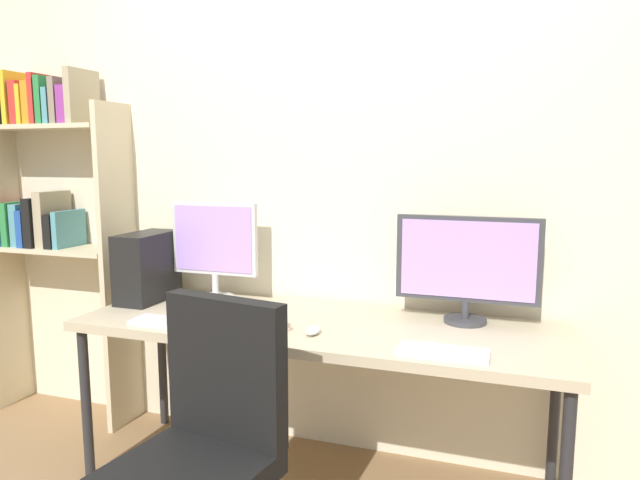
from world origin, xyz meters
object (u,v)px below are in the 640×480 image
monitor_left (215,245)px  keyboard_left (172,323)px  bookshelf (47,197)px  monitor_right (467,264)px  pc_tower (147,267)px  keyboard_right (443,352)px  computer_mouse (313,330)px  desk (316,335)px  coffee_mug (273,321)px

monitor_left → keyboard_left: bearing=-84.8°
bookshelf → monitor_right: (2.23, -0.02, -0.23)m
pc_tower → keyboard_right: bearing=-12.6°
computer_mouse → pc_tower: bearing=165.0°
pc_tower → computer_mouse: (0.95, -0.25, -0.15)m
desk → keyboard_right: (0.56, -0.23, 0.06)m
keyboard_right → coffee_mug: coffee_mug is taller
desk → coffee_mug: size_ratio=19.46×
desk → keyboard_right: bearing=-22.3°
monitor_left → coffee_mug: monitor_left is taller
keyboard_right → bookshelf: bearing=168.1°
pc_tower → coffee_mug: size_ratio=3.21×
pc_tower → desk: bearing=-6.3°
desk → coffee_mug: bearing=-126.2°
bookshelf → keyboard_right: bearing=-11.9°
pc_tower → monitor_left: bearing=19.8°
bookshelf → keyboard_left: bookshelf is taller
bookshelf → coffee_mug: size_ratio=17.80×
bookshelf → keyboard_right: size_ratio=5.86×
keyboard_left → coffee_mug: coffee_mug is taller
desk → keyboard_right: 0.61m
monitor_left → computer_mouse: monitor_left is taller
keyboard_left → coffee_mug: size_ratio=3.40×
desk → bookshelf: bearing=172.0°
desk → monitor_left: (-0.60, 0.21, 0.32)m
pc_tower → keyboard_right: pc_tower is taller
keyboard_right → pc_tower: bearing=167.4°
bookshelf → keyboard_left: bearing=-23.3°
bookshelf → monitor_right: 2.24m
keyboard_left → computer_mouse: computer_mouse is taller
monitor_left → desk: bearing=-19.5°
monitor_left → monitor_right: size_ratio=0.81×
pc_tower → monitor_right: bearing=4.3°
keyboard_left → keyboard_right: bearing=0.0°
keyboard_left → computer_mouse: (0.60, 0.08, 0.01)m
desk → bookshelf: 1.73m
desk → keyboard_left: bearing=-157.7°
monitor_left → keyboard_left: 0.52m
desk → monitor_right: (0.60, 0.21, 0.30)m
computer_mouse → monitor_right: bearing=33.2°
monitor_left → coffee_mug: size_ratio=4.56×
coffee_mug → keyboard_left: bearing=-172.5°
monitor_left → monitor_right: (1.20, 0.00, -0.02)m
monitor_left → computer_mouse: size_ratio=5.04×
monitor_left → computer_mouse: (0.64, -0.37, -0.26)m
bookshelf → monitor_left: bearing=-1.0°
monitor_left → coffee_mug: 0.65m
desk → monitor_left: 0.71m
desk → bookshelf: size_ratio=1.09×
computer_mouse → desk: bearing=104.5°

